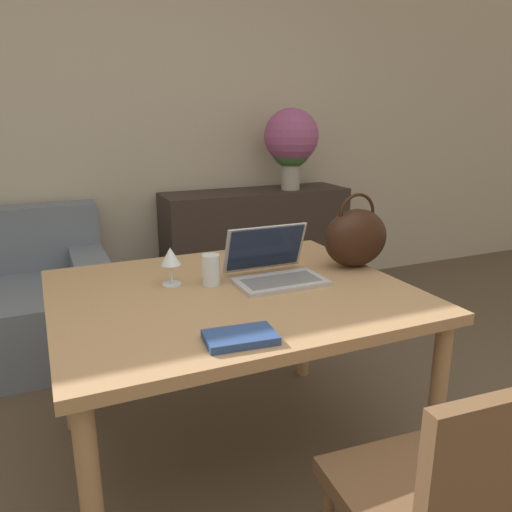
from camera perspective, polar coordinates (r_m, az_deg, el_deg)
The scene contains 10 objects.
wall_back at distance 3.58m, azimuth -14.84°, elevation 15.17°, with size 10.00×0.06×2.70m.
dining_table at distance 1.90m, azimuth -2.72°, elevation -5.99°, with size 1.30×1.08×0.73m.
chair at distance 1.39m, azimuth 21.58°, elevation -24.75°, with size 0.47×0.47×0.86m.
sideboard at distance 3.69m, azimuth -0.00°, elevation 1.05°, with size 1.36×0.40×0.84m.
laptop at distance 1.98m, azimuth 1.97°, elevation -1.07°, with size 0.34×0.28×0.21m.
drinking_glass at distance 1.92m, azimuth -5.18°, elevation -1.58°, with size 0.07×0.07×0.12m.
wine_glass at distance 1.92m, azimuth -9.74°, elevation -0.26°, with size 0.08×0.08×0.15m.
handbag at distance 2.17m, azimuth 11.33°, elevation 2.12°, with size 0.29×0.18×0.32m.
flower_vase at distance 3.62m, azimuth 4.03°, elevation 12.96°, with size 0.39×0.39×0.57m.
book at distance 1.46m, azimuth -1.81°, elevation -9.27°, with size 0.22×0.15×0.02m.
Camera 1 is at (-0.60, -0.86, 1.37)m, focal length 35.00 mm.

